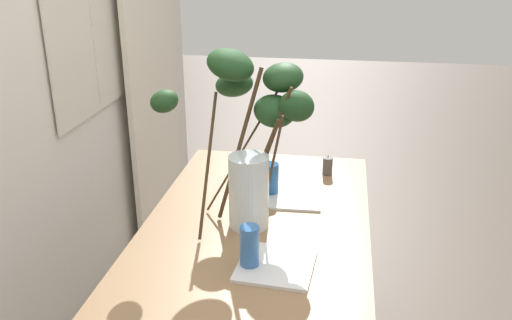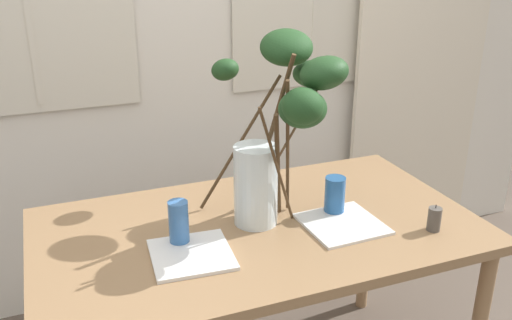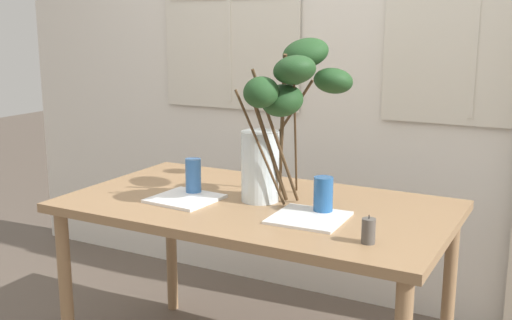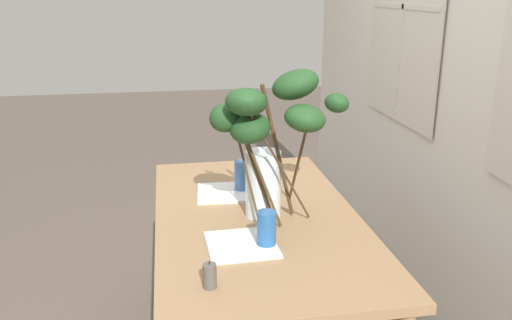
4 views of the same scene
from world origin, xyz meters
name	(u,v)px [view 3 (image 3 of 4)]	position (x,y,z in m)	size (l,w,h in m)	color
back_wall_with_windows	(347,17)	(0.00, 0.95, 1.47)	(4.19, 0.14, 2.94)	silver
dining_table	(257,221)	(0.00, 0.00, 0.68)	(1.49, 0.85, 0.76)	#93704C
vase_with_branches	(282,114)	(0.09, 0.03, 1.11)	(0.51, 0.62, 0.66)	silver
drinking_glass_blue_left	(193,177)	(-0.28, -0.03, 0.83)	(0.06, 0.06, 0.15)	#386BAD
drinking_glass_blue_right	(323,195)	(0.28, -0.01, 0.83)	(0.07, 0.07, 0.14)	#235693
plate_square_left	(185,199)	(-0.27, -0.11, 0.77)	(0.24, 0.24, 0.01)	white
plate_square_right	(309,218)	(0.27, -0.11, 0.76)	(0.25, 0.25, 0.01)	white
pillar_candle	(368,231)	(0.53, -0.25, 0.80)	(0.04, 0.04, 0.09)	#514C47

